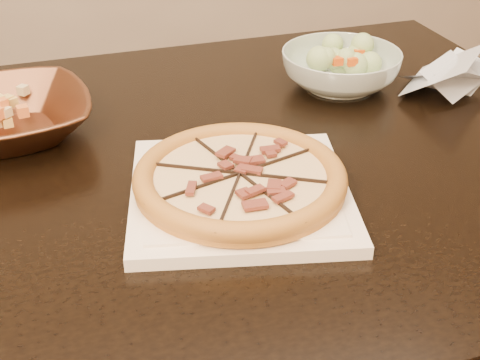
{
  "coord_description": "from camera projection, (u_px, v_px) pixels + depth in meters",
  "views": [
    {
      "loc": [
        -0.19,
        -0.78,
        1.25
      ],
      "look_at": [
        -0.01,
        -0.03,
        0.78
      ],
      "focal_mm": 50.0,
      "sensor_mm": 36.0,
      "label": 1
    }
  ],
  "objects": [
    {
      "name": "dining_table",
      "position": [
        144.0,
        218.0,
        1.04
      ],
      "size": [
        1.57,
        1.08,
        0.75
      ],
      "color": "black",
      "rests_on": "floor"
    },
    {
      "name": "salad",
      "position": [
        343.0,
        42.0,
        1.2
      ],
      "size": [
        0.12,
        0.1,
        0.04
      ],
      "color": "#ADBE7D",
      "rests_on": "salad_bowl"
    },
    {
      "name": "cling_film",
      "position": [
        447.0,
        77.0,
        1.22
      ],
      "size": [
        0.17,
        0.15,
        0.05
      ],
      "primitive_type": null,
      "rotation": [
        0.0,
        0.0,
        0.28
      ],
      "color": "silver",
      "rests_on": "dining_table"
    },
    {
      "name": "pizza",
      "position": [
        240.0,
        177.0,
        0.9
      ],
      "size": [
        0.29,
        0.29,
        0.03
      ],
      "color": "#B86B2D",
      "rests_on": "plate"
    },
    {
      "name": "salad_bowl",
      "position": [
        341.0,
        69.0,
        1.22
      ],
      "size": [
        0.27,
        0.27,
        0.07
      ],
      "primitive_type": "imported",
      "rotation": [
        0.0,
        0.0,
        -0.26
      ],
      "color": "#B6C5BB",
      "rests_on": "dining_table"
    },
    {
      "name": "bronze_bowl",
      "position": [
        7.0,
        118.0,
        1.05
      ],
      "size": [
        0.3,
        0.3,
        0.06
      ],
      "primitive_type": "imported",
      "rotation": [
        0.0,
        0.0,
        0.17
      ],
      "color": "brown",
      "rests_on": "dining_table"
    },
    {
      "name": "plate",
      "position": [
        240.0,
        192.0,
        0.91
      ],
      "size": [
        0.34,
        0.34,
        0.02
      ],
      "color": "white",
      "rests_on": "dining_table"
    },
    {
      "name": "mixed_dish",
      "position": [
        1.0,
        91.0,
        1.03
      ],
      "size": [
        0.13,
        0.12,
        0.03
      ],
      "color": "#D0B67C",
      "rests_on": "bronze_bowl"
    }
  ]
}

